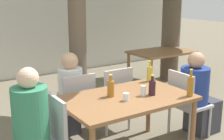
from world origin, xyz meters
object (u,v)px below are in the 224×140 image
at_px(patio_chair_3, 114,95).
at_px(person_seated_1, 198,97).
at_px(person_seated_2, 68,98).
at_px(amber_bottle_2, 111,88).
at_px(patio_chair_2, 76,103).
at_px(wine_bottle_3, 152,87).
at_px(person_seated_0, 23,139).
at_px(amber_bottle_1, 190,86).
at_px(oil_cruet_0, 150,73).
at_px(dining_table_front, 126,103).
at_px(patio_chair_0, 47,137).
at_px(dining_table_back, 161,56).
at_px(drinking_glass_1, 143,91).
at_px(patio_chair_1, 186,101).
at_px(drinking_glass_0, 126,97).

xyz_separation_m(patio_chair_3, person_seated_1, (0.91, -0.70, 0.00)).
distance_m(person_seated_2, amber_bottle_2, 0.92).
distance_m(patio_chair_2, wine_bottle_3, 1.05).
height_order(patio_chair_3, amber_bottle_2, amber_bottle_2).
xyz_separation_m(patio_chair_2, wine_bottle_3, (0.58, -0.81, 0.33)).
height_order(patio_chair_3, person_seated_1, person_seated_1).
xyz_separation_m(person_seated_0, amber_bottle_2, (1.06, 0.10, 0.30)).
xyz_separation_m(person_seated_0, amber_bottle_1, (1.83, -0.37, 0.32)).
distance_m(oil_cruet_0, amber_bottle_1, 0.72).
relative_size(amber_bottle_1, wine_bottle_3, 1.32).
distance_m(dining_table_front, person_seated_0, 1.21).
bearing_deg(amber_bottle_1, person_seated_2, 124.90).
distance_m(person_seated_2, oil_cruet_0, 1.15).
height_order(person_seated_1, wine_bottle_3, person_seated_1).
height_order(patio_chair_0, patio_chair_2, same).
xyz_separation_m(patio_chair_0, oil_cruet_0, (1.59, 0.34, 0.35)).
xyz_separation_m(dining_table_front, dining_table_back, (2.21, 1.89, -0.02)).
height_order(dining_table_front, drinking_glass_1, drinking_glass_1).
distance_m(person_seated_0, drinking_glass_1, 1.41).
bearing_deg(oil_cruet_0, patio_chair_0, -167.88).
bearing_deg(wine_bottle_3, oil_cruet_0, 53.40).
xyz_separation_m(patio_chair_2, person_seated_1, (1.50, -0.70, 0.00)).
bearing_deg(patio_chair_1, person_seated_0, 90.00).
height_order(patio_chair_3, oil_cruet_0, oil_cruet_0).
xyz_separation_m(oil_cruet_0, drinking_glass_1, (-0.44, -0.42, -0.05)).
bearing_deg(dining_table_back, patio_chair_3, -148.26).
xyz_separation_m(person_seated_0, drinking_glass_0, (1.12, -0.11, 0.24)).
bearing_deg(oil_cruet_0, drinking_glass_1, -136.32).
distance_m(wine_bottle_3, drinking_glass_0, 0.37).
bearing_deg(oil_cruet_0, drinking_glass_0, -147.33).
bearing_deg(person_seated_2, patio_chair_1, 143.25).
height_order(dining_table_front, wine_bottle_3, wine_bottle_3).
xyz_separation_m(dining_table_back, oil_cruet_0, (-1.59, -1.55, 0.21)).
distance_m(patio_chair_0, drinking_glass_1, 1.19).
xyz_separation_m(oil_cruet_0, drinking_glass_0, (-0.70, -0.45, -0.07)).
xyz_separation_m(drinking_glass_0, drinking_glass_1, (0.26, 0.03, 0.02)).
bearing_deg(person_seated_2, patio_chair_3, 157.72).
xyz_separation_m(patio_chair_2, patio_chair_3, (0.59, 0.00, 0.00)).
relative_size(person_seated_1, wine_bottle_3, 4.85).
distance_m(patio_chair_0, amber_bottle_2, 0.90).
bearing_deg(drinking_glass_0, patio_chair_1, 5.87).
relative_size(wine_bottle_3, drinking_glass_0, 2.74).
relative_size(amber_bottle_2, wine_bottle_3, 1.08).
bearing_deg(dining_table_front, person_seated_0, -180.00).
distance_m(patio_chair_3, amber_bottle_1, 1.18).
distance_m(patio_chair_1, patio_chair_2, 1.45).
height_order(dining_table_back, person_seated_2, person_seated_2).
bearing_deg(dining_table_front, wine_bottle_3, -21.16).
distance_m(patio_chair_0, drinking_glass_0, 0.94).
xyz_separation_m(dining_table_back, person_seated_1, (-1.01, -1.89, -0.14)).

